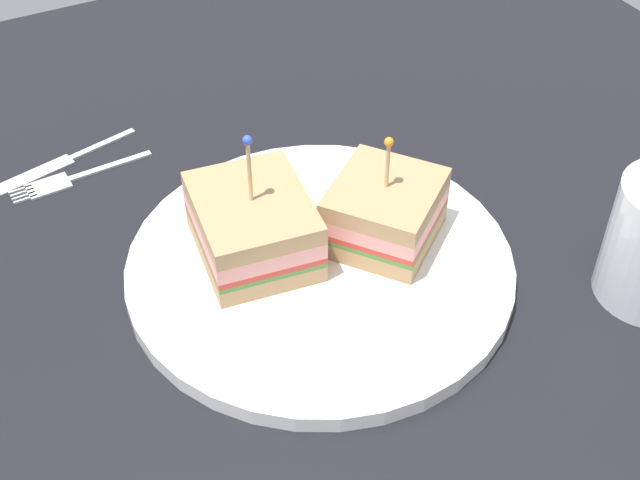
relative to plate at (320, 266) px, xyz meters
The scene contains 6 objects.
ground_plane 1.68cm from the plate, ahead, with size 102.34×102.34×2.00cm, color black.
plate is the anchor object (origin of this frame).
sandwich_half_front 6.36cm from the plate, 87.55° to the right, with size 10.98×11.08×9.38cm.
sandwich_half_back 5.99cm from the plate, 51.98° to the left, with size 10.81×9.27×10.71cm.
fork 24.51cm from the plate, 35.18° to the left, with size 2.39×12.54×0.35cm.
knife 26.67cm from the plate, 31.76° to the left, with size 4.18×13.35×0.35cm.
Camera 1 is at (-41.60, 21.75, 46.22)cm, focal length 48.48 mm.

